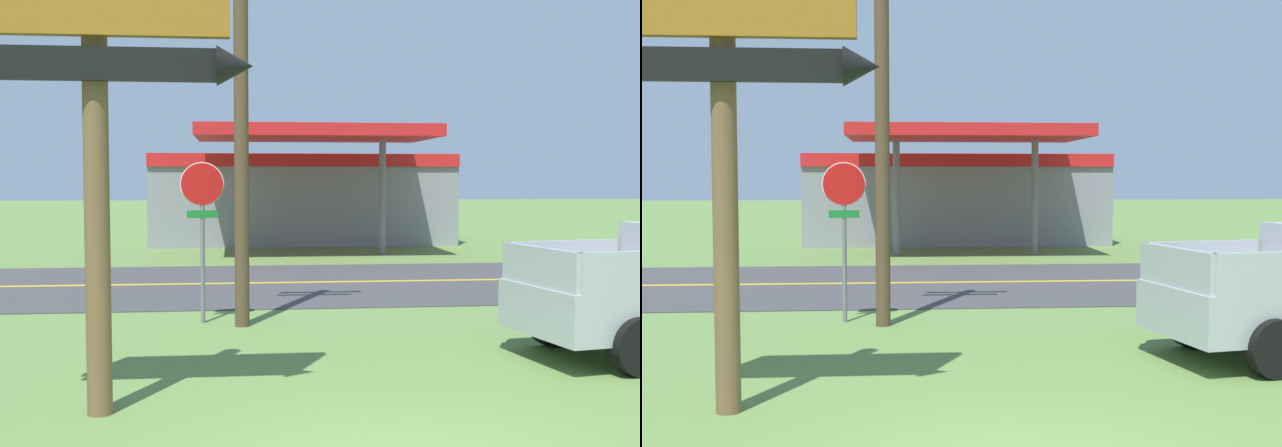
{
  "view_description": "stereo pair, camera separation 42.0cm",
  "coord_description": "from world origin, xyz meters",
  "views": [
    {
      "loc": [
        -1.6,
        -6.8,
        2.65
      ],
      "look_at": [
        0.0,
        8.0,
        1.8
      ],
      "focal_mm": 44.36,
      "sensor_mm": 36.0,
      "label": 1
    },
    {
      "loc": [
        -1.18,
        -6.84,
        2.65
      ],
      "look_at": [
        0.0,
        8.0,
        1.8
      ],
      "focal_mm": 44.36,
      "sensor_mm": 36.0,
      "label": 2
    }
  ],
  "objects": [
    {
      "name": "stop_sign",
      "position": [
        -2.19,
        7.73,
        2.03
      ],
      "size": [
        0.8,
        0.08,
        2.95
      ],
      "color": "slate",
      "rests_on": "ground"
    },
    {
      "name": "motel_sign",
      "position": [
        -3.05,
        2.04,
        4.5
      ],
      "size": [
        3.22,
        0.54,
        6.52
      ],
      "color": "brown",
      "rests_on": "ground"
    },
    {
      "name": "road_centre_line",
      "position": [
        0.0,
        13.0,
        0.02
      ],
      "size": [
        126.0,
        0.2,
        0.01
      ],
      "primitive_type": "cube",
      "color": "gold",
      "rests_on": "road_asphalt"
    },
    {
      "name": "road_asphalt",
      "position": [
        0.0,
        13.0,
        0.01
      ],
      "size": [
        140.0,
        8.0,
        0.02
      ],
      "primitive_type": "cube",
      "color": "#3D3D3F",
      "rests_on": "ground"
    },
    {
      "name": "gas_station",
      "position": [
        1.12,
        25.97,
        1.94
      ],
      "size": [
        12.0,
        11.5,
        4.4
      ],
      "color": "gray",
      "rests_on": "ground"
    },
    {
      "name": "utility_pole",
      "position": [
        -1.48,
        7.32,
        4.66
      ],
      "size": [
        1.88,
        0.26,
        8.72
      ],
      "color": "brown",
      "rests_on": "ground"
    }
  ]
}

